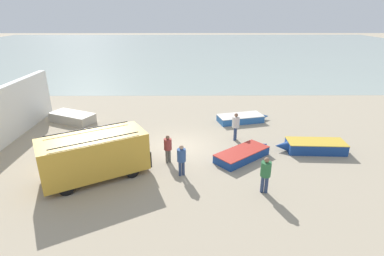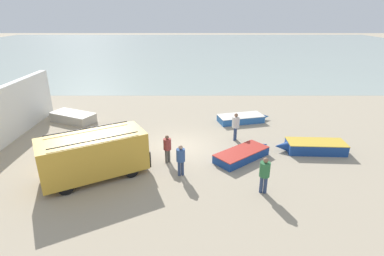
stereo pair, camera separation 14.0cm
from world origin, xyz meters
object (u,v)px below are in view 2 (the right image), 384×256
(fisherman_0, at_px, (236,124))
(fishing_rowboat_2, at_px, (313,147))
(fishing_rowboat_1, at_px, (243,154))
(parked_van, at_px, (94,154))
(fishing_rowboat_0, at_px, (242,118))
(fisherman_1, at_px, (265,172))
(fishing_rowboat_3, at_px, (72,117))
(fisherman_2, at_px, (167,146))
(fisherman_3, at_px, (181,158))

(fisherman_0, bearing_deg, fishing_rowboat_2, -0.15)
(fishing_rowboat_1, height_order, fisherman_0, fisherman_0)
(parked_van, height_order, fishing_rowboat_2, parked_van)
(fishing_rowboat_0, distance_m, fisherman_1, 9.53)
(parked_van, xyz_separation_m, fishing_rowboat_3, (-4.28, 8.10, -0.88))
(fishing_rowboat_3, distance_m, fisherman_0, 12.44)
(fishing_rowboat_0, xyz_separation_m, fisherman_2, (-5.12, -6.50, 0.70))
(fishing_rowboat_2, height_order, fisherman_2, fisherman_2)
(fisherman_1, distance_m, fisherman_2, 5.49)
(parked_van, height_order, fisherman_3, parked_van)
(fisherman_3, bearing_deg, fishing_rowboat_0, 131.27)
(fisherman_1, bearing_deg, fishing_rowboat_2, 150.74)
(parked_van, height_order, fisherman_2, parked_van)
(fishing_rowboat_0, relative_size, fisherman_3, 2.47)
(fishing_rowboat_1, bearing_deg, fisherman_0, 52.56)
(fishing_rowboat_2, bearing_deg, fisherman_3, 22.54)
(fishing_rowboat_1, height_order, fishing_rowboat_3, fishing_rowboat_3)
(parked_van, xyz_separation_m, fisherman_0, (7.64, 4.58, -0.14))
(parked_van, distance_m, fishing_rowboat_1, 8.04)
(parked_van, distance_m, fisherman_1, 8.25)
(fishing_rowboat_2, bearing_deg, parked_van, 16.31)
(fisherman_1, bearing_deg, fisherman_2, -109.87)
(fishing_rowboat_3, height_order, fisherman_2, fisherman_2)
(parked_van, height_order, fisherman_1, parked_van)
(fishing_rowboat_1, relative_size, fishing_rowboat_2, 0.89)
(fishing_rowboat_3, xyz_separation_m, fisherman_0, (11.91, -3.52, 0.74))
(fisherman_0, distance_m, fisherman_2, 5.16)
(fisherman_0, relative_size, fisherman_2, 1.13)
(fishing_rowboat_0, xyz_separation_m, fisherman_1, (-0.51, -9.48, 0.81))
(fishing_rowboat_1, distance_m, fisherman_2, 4.32)
(fishing_rowboat_2, xyz_separation_m, fishing_rowboat_3, (-16.30, 5.26, 0.02))
(fisherman_2, xyz_separation_m, fisherman_3, (0.78, -1.41, 0.04))
(fisherman_0, relative_size, fisherman_1, 1.02)
(fishing_rowboat_0, xyz_separation_m, fisherman_0, (-0.98, -3.42, 0.83))
(fishing_rowboat_0, relative_size, fisherman_0, 2.29)
(fishing_rowboat_0, relative_size, fishing_rowboat_2, 1.01)
(fishing_rowboat_1, height_order, fisherman_3, fisherman_3)
(fishing_rowboat_1, relative_size, fisherman_1, 2.04)
(fishing_rowboat_0, relative_size, fisherman_1, 2.32)
(fishing_rowboat_1, xyz_separation_m, fisherman_1, (0.38, -3.46, 0.82))
(fishing_rowboat_1, distance_m, fisherman_0, 2.73)
(fisherman_2, distance_m, fisherman_3, 1.61)
(fishing_rowboat_1, bearing_deg, fishing_rowboat_3, 113.46)
(parked_van, xyz_separation_m, fisherman_3, (4.28, 0.09, -0.22))
(fisherman_1, distance_m, fisherman_3, 4.15)
(parked_van, bearing_deg, fisherman_0, 1.35)
(fishing_rowboat_1, bearing_deg, fishing_rowboat_2, -28.35)
(fishing_rowboat_2, height_order, fisherman_0, fisherman_0)
(fishing_rowboat_2, xyz_separation_m, fisherman_1, (-3.91, -4.31, 0.75))
(fisherman_0, xyz_separation_m, fisherman_2, (-4.14, -3.08, -0.12))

